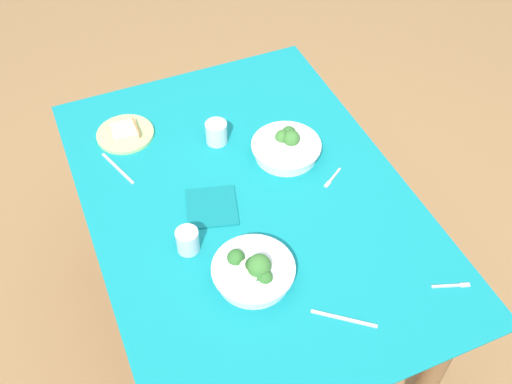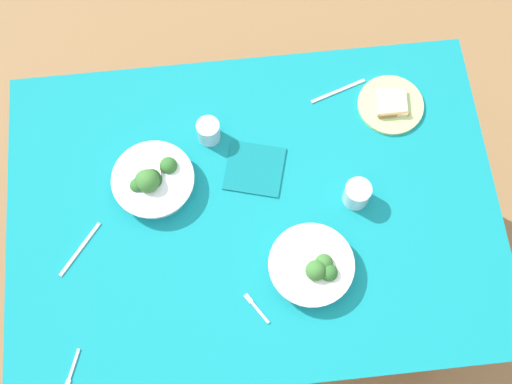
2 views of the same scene
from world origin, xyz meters
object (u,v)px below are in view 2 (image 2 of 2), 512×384
at_px(fork_by_near_bowl, 72,371).
at_px(napkin_folded_upper, 255,169).
at_px(broccoli_bowl_near, 313,267).
at_px(water_glass_center, 209,131).
at_px(broccoli_bowl_far, 153,181).
at_px(fork_by_far_bowl, 256,307).
at_px(table_knife_right, 338,91).
at_px(table_knife_left, 80,249).
at_px(bread_side_plate, 391,105).
at_px(water_glass_side, 357,193).

relative_size(fork_by_near_bowl, napkin_folded_upper, 0.65).
xyz_separation_m(broccoli_bowl_near, water_glass_center, (-0.25, 0.44, 0.01)).
bearing_deg(broccoli_bowl_far, broccoli_bowl_near, -35.17).
height_order(fork_by_far_bowl, fork_by_near_bowl, same).
xyz_separation_m(water_glass_center, table_knife_right, (0.41, 0.11, -0.04)).
relative_size(fork_by_far_bowl, table_knife_right, 0.49).
relative_size(fork_by_near_bowl, table_knife_left, 0.59).
height_order(broccoli_bowl_near, bread_side_plate, broccoli_bowl_near).
bearing_deg(broccoli_bowl_near, napkin_folded_upper, 111.80).
bearing_deg(broccoli_bowl_far, table_knife_right, 23.34).
relative_size(fork_by_far_bowl, napkin_folded_upper, 0.54).
bearing_deg(table_knife_left, water_glass_center, -13.29).
bearing_deg(fork_by_far_bowl, table_knife_right, -60.16).
distance_m(fork_by_near_bowl, napkin_folded_upper, 0.76).
distance_m(bread_side_plate, table_knife_left, 1.02).
relative_size(bread_side_plate, water_glass_side, 2.52).
bearing_deg(table_knife_left, broccoli_bowl_near, -62.87).
bearing_deg(fork_by_near_bowl, fork_by_far_bowl, 122.86).
xyz_separation_m(water_glass_side, fork_by_near_bowl, (-0.83, -0.41, -0.04)).
bearing_deg(table_knife_right, table_knife_left, 9.18).
height_order(fork_by_far_bowl, table_knife_right, same).
height_order(broccoli_bowl_near, table_knife_right, broccoli_bowl_near).
relative_size(bread_side_plate, napkin_folded_upper, 1.21).
distance_m(broccoli_bowl_far, fork_by_near_bowl, 0.57).
xyz_separation_m(table_knife_right, napkin_folded_upper, (-0.29, -0.23, 0.00)).
height_order(broccoli_bowl_near, napkin_folded_upper, broccoli_bowl_near).
relative_size(water_glass_side, napkin_folded_upper, 0.48).
bearing_deg(napkin_folded_upper, broccoli_bowl_far, -176.26).
bearing_deg(broccoli_bowl_far, fork_by_far_bowl, -56.50).
distance_m(bread_side_plate, water_glass_center, 0.56).
distance_m(water_glass_center, fork_by_near_bowl, 0.77).
height_order(water_glass_center, table_knife_right, water_glass_center).
distance_m(broccoli_bowl_near, napkin_folded_upper, 0.35).
bearing_deg(fork_by_near_bowl, table_knife_left, -165.05).
relative_size(table_knife_left, napkin_folded_upper, 1.10).
xyz_separation_m(bread_side_plate, water_glass_side, (-0.16, -0.29, 0.03)).
xyz_separation_m(water_glass_side, table_knife_right, (0.00, 0.35, -0.04)).
bearing_deg(bread_side_plate, napkin_folded_upper, -159.39).
bearing_deg(broccoli_bowl_far, water_glass_side, -9.96).
distance_m(water_glass_center, napkin_folded_upper, 0.18).
relative_size(broccoli_bowl_near, table_knife_right, 1.29).
bearing_deg(broccoli_bowl_near, fork_by_near_bowl, -162.74).
relative_size(water_glass_center, table_knife_left, 0.42).
distance_m(broccoli_bowl_far, napkin_folded_upper, 0.30).
bearing_deg(bread_side_plate, fork_by_near_bowl, -144.79).
bearing_deg(water_glass_side, broccoli_bowl_far, 170.04).
xyz_separation_m(broccoli_bowl_near, napkin_folded_upper, (-0.13, 0.32, -0.03)).
xyz_separation_m(fork_by_far_bowl, napkin_folded_upper, (0.04, 0.41, 0.00)).
bearing_deg(table_knife_right, bread_side_plate, 137.30).
bearing_deg(fork_by_far_bowl, napkin_folded_upper, -38.90).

